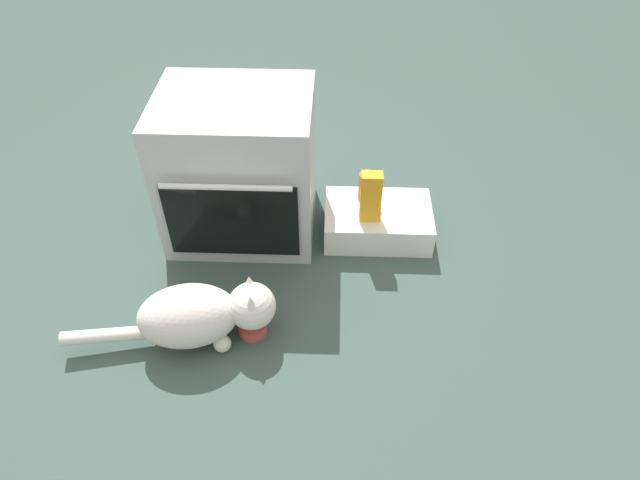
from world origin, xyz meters
TOP-DOWN VIEW (x-y plane):
  - ground at (0.00, 0.00)m, footprint 8.00×8.00m
  - oven at (-0.04, 0.43)m, footprint 0.65×0.57m
  - pantry_cabinet at (0.58, 0.39)m, footprint 0.48×0.33m
  - food_bowl at (0.07, -0.20)m, footprint 0.11×0.11m
  - cat at (-0.11, -0.24)m, footprint 0.80×0.31m
  - juice_carton at (0.53, 0.33)m, footprint 0.09×0.06m
  - sauce_jar at (0.52, 0.46)m, footprint 0.08×0.08m

SIDE VIEW (x-z plane):
  - ground at x=0.00m, z-range 0.00..0.00m
  - food_bowl at x=0.07m, z-range -0.01..0.06m
  - pantry_cabinet at x=0.58m, z-range 0.00..0.14m
  - cat at x=-0.11m, z-range 0.01..0.27m
  - sauce_jar at x=0.52m, z-range 0.14..0.28m
  - juice_carton at x=0.53m, z-range 0.14..0.38m
  - oven at x=-0.04m, z-range 0.00..0.66m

